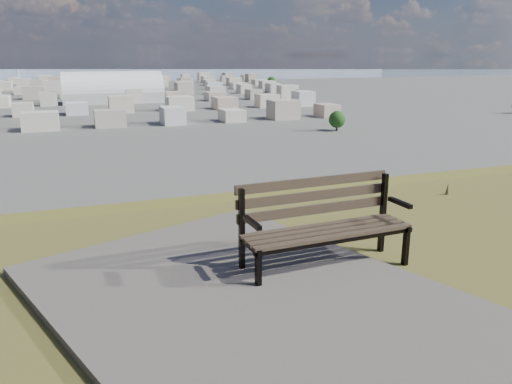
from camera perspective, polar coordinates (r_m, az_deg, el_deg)
name	(u,v)px	position (r m, az deg, el deg)	size (l,w,h in m)	color
park_bench	(323,220)	(5.00, 7.63, -3.16)	(1.73, 0.61, 0.89)	#433927
gravel_patch	(259,305)	(4.33, 0.29, -12.76)	(2.96, 4.23, 0.08)	#5C5850
grass_tufts	(496,308)	(4.54, 25.72, -11.89)	(12.49, 7.38, 0.28)	brown
arena	(113,93)	(311.28, -15.99, 10.82)	(56.80, 24.76, 23.82)	#B8B9B4
city_blocks	(71,89)	(397.87, -20.43, 11.02)	(395.00, 361.00, 7.00)	beige
city_trees	(24,95)	(323.34, -25.01, 10.00)	(406.52, 387.20, 9.98)	#37251B
bay_water	(67,72)	(903.13, -20.84, 12.67)	(2400.00, 700.00, 0.12)	#8699AB
far_hills	(38,56)	(1406.84, -23.61, 14.06)	(2050.00, 340.00, 60.00)	#848BA4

